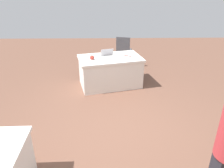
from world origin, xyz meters
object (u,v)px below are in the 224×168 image
table_foreground (110,71)px  scissors_red (128,56)px  yarn_ball (92,58)px  laptop_silver (108,56)px  chair_tucked_left (124,49)px

table_foreground → scissors_red: bearing=-168.0°
table_foreground → scissors_red: (-0.45, -0.10, 0.38)m
scissors_red → yarn_ball: bearing=-143.1°
laptop_silver → scissors_red: (-0.50, -0.14, -0.04)m
laptop_silver → yarn_ball: size_ratio=3.69×
table_foreground → chair_tucked_left: (-0.44, -1.42, 0.16)m
yarn_ball → scissors_red: (-0.89, -0.25, -0.05)m
laptop_silver → yarn_ball: laptop_silver is taller
yarn_ball → scissors_red: bearing=-164.0°
table_foreground → chair_tucked_left: 1.49m
table_foreground → yarn_ball: 0.63m
table_foreground → yarn_ball: (0.44, 0.16, 0.43)m
table_foreground → yarn_ball: size_ratio=16.53×
scissors_red → laptop_silver: bearing=-143.2°
table_foreground → yarn_ball: bearing=19.9°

